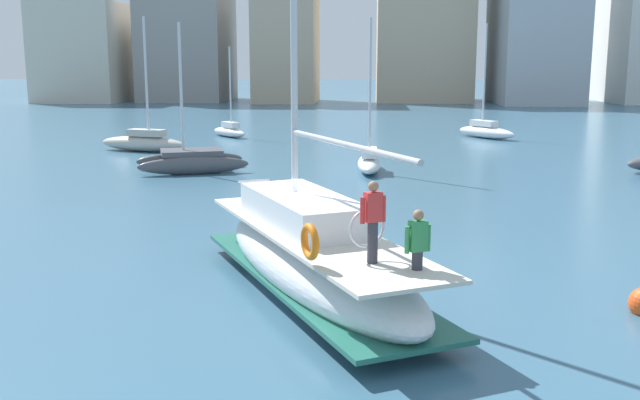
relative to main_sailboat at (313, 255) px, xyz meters
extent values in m
plane|color=#38607A|center=(0.23, 1.86, -0.90)|extent=(400.00, 400.00, 0.00)
ellipsoid|color=silver|center=(0.03, -0.07, -0.20)|extent=(6.45, 9.66, 1.40)
cube|color=#236656|center=(0.03, -0.07, -0.52)|extent=(6.39, 9.50, 0.10)
cube|color=beige|center=(0.03, -0.07, 0.54)|extent=(6.07, 9.14, 0.08)
cube|color=silver|center=(-0.29, 0.58, 0.93)|extent=(3.44, 4.61, 0.70)
cylinder|color=#B7B7BC|center=(0.79, -1.57, 2.70)|extent=(2.69, 5.20, 0.12)
cylinder|color=silver|center=(-1.95, 3.88, 1.05)|extent=(0.83, 0.46, 0.06)
torus|color=orange|center=(0.17, -2.95, 1.05)|extent=(0.44, 0.69, 0.70)
cylinder|color=#33333D|center=(1.33, -2.64, 0.98)|extent=(0.20, 0.20, 0.80)
cube|color=red|center=(1.33, -2.64, 1.66)|extent=(0.38, 0.32, 0.56)
sphere|color=#9E7051|center=(1.33, -2.64, 2.05)|extent=(0.20, 0.20, 0.20)
cylinder|color=red|center=(1.13, -2.74, 1.61)|extent=(0.09, 0.09, 0.50)
cylinder|color=red|center=(1.52, -2.54, 1.61)|extent=(0.09, 0.09, 0.50)
cylinder|color=#33333D|center=(2.14, -3.04, 0.75)|extent=(0.20, 0.20, 0.35)
cube|color=#338C4C|center=(2.14, -3.04, 1.21)|extent=(0.38, 0.32, 0.56)
sphere|color=#9E7051|center=(2.14, -3.04, 1.60)|extent=(0.20, 0.20, 0.20)
cylinder|color=#338C4C|center=(1.94, -3.14, 1.16)|extent=(0.09, 0.09, 0.50)
cylinder|color=#338C4C|center=(2.34, -2.94, 1.16)|extent=(0.09, 0.09, 0.50)
torus|color=silver|center=(1.22, -2.43, 1.20)|extent=(0.71, 0.39, 0.76)
ellipsoid|color=#B7B2A8|center=(-12.07, 25.95, -0.44)|extent=(5.80, 2.85, 0.91)
cube|color=#B7B2A8|center=(-11.80, 25.87, 0.21)|extent=(2.41, 1.46, 0.40)
cylinder|color=silver|center=(-11.67, 25.83, 3.45)|extent=(0.14, 0.14, 6.87)
ellipsoid|color=white|center=(9.45, 34.89, -0.49)|extent=(3.97, 4.79, 0.82)
cube|color=white|center=(9.30, 35.09, 0.12)|extent=(1.83, 2.09, 0.40)
cylinder|color=silver|center=(9.22, 35.19, 3.41)|extent=(0.13, 0.13, 6.98)
ellipsoid|color=#4C4C51|center=(-6.95, 17.34, -0.48)|extent=(5.11, 2.19, 0.84)
ellipsoid|color=#4C4C51|center=(-7.57, 19.20, -0.48)|extent=(5.11, 2.19, 0.84)
cube|color=#4C4C51|center=(-7.26, 18.27, 0.04)|extent=(3.34, 2.78, 0.24)
cylinder|color=silver|center=(-7.63, 18.14, 3.15)|extent=(0.13, 0.13, 5.98)
ellipsoid|color=white|center=(-8.57, 34.66, -0.57)|extent=(3.37, 3.78, 0.66)
cube|color=white|center=(-8.44, 34.50, -0.04)|extent=(1.53, 1.66, 0.40)
cylinder|color=silver|center=(-8.37, 34.42, 2.56)|extent=(0.11, 0.11, 5.60)
ellipsoid|color=white|center=(1.30, 18.78, -0.52)|extent=(1.13, 4.68, 0.76)
cube|color=white|center=(1.31, 18.55, 0.05)|extent=(0.73, 1.87, 0.40)
cylinder|color=silver|center=(1.31, 18.43, 3.09)|extent=(0.12, 0.12, 6.48)
cube|color=beige|center=(-36.38, 80.17, 5.52)|extent=(10.68, 13.38, 12.84)
cube|color=gray|center=(-23.35, 83.04, 8.66)|extent=(11.05, 13.65, 19.12)
cube|color=#C6AD8E|center=(-9.49, 80.10, 7.33)|extent=(7.89, 12.03, 16.46)
cube|color=#C6AD8E|center=(8.51, 83.94, 10.81)|extent=(12.32, 13.98, 23.43)
cube|color=#B2B7BC|center=(22.28, 79.73, 11.77)|extent=(9.70, 16.81, 25.35)
camera|label=1|loc=(1.20, -15.84, 4.31)|focal=40.51mm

